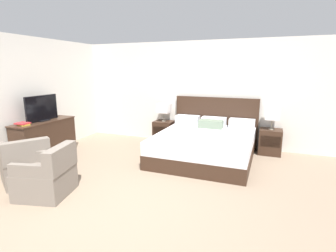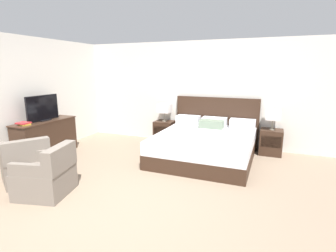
{
  "view_description": "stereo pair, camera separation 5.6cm",
  "coord_description": "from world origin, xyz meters",
  "views": [
    {
      "loc": [
        1.83,
        -2.7,
        1.84
      ],
      "look_at": [
        0.0,
        1.95,
        0.75
      ],
      "focal_mm": 28.0,
      "sensor_mm": 36.0,
      "label": 1
    },
    {
      "loc": [
        1.88,
        -2.68,
        1.84
      ],
      "look_at": [
        0.0,
        1.95,
        0.75
      ],
      "focal_mm": 28.0,
      "sensor_mm": 36.0,
      "label": 2
    }
  ],
  "objects": [
    {
      "name": "ground_plane",
      "position": [
        0.0,
        0.0,
        0.0
      ],
      "size": [
        10.64,
        10.64,
        0.0
      ],
      "primitive_type": "plane",
      "color": "#84705B"
    },
    {
      "name": "dresser",
      "position": [
        -2.61,
        1.39,
        0.4
      ],
      "size": [
        0.48,
        1.39,
        0.77
      ],
      "color": "#332116",
      "rests_on": "ground"
    },
    {
      "name": "tv",
      "position": [
        -2.61,
        1.38,
        1.03
      ],
      "size": [
        0.18,
        0.8,
        0.54
      ],
      "color": "black",
      "rests_on": "dresser"
    },
    {
      "name": "table_lamp_right",
      "position": [
        1.89,
        3.28,
        0.88
      ],
      "size": [
        0.29,
        0.29,
        0.44
      ],
      "color": "gray",
      "rests_on": "nightstand_right"
    },
    {
      "name": "book_blue_cover",
      "position": [
        -2.62,
        0.89,
        0.81
      ],
      "size": [
        0.24,
        0.2,
        0.02
      ],
      "primitive_type": "cube",
      "rotation": [
        0.0,
        0.0,
        0.02
      ],
      "color": "#B7282D",
      "rests_on": "book_red_cover"
    },
    {
      "name": "nightstand_right",
      "position": [
        1.89,
        3.28,
        0.28
      ],
      "size": [
        0.47,
        0.41,
        0.56
      ],
      "color": "#332116",
      "rests_on": "ground"
    },
    {
      "name": "armchair_by_window",
      "position": [
        -1.85,
        0.23,
        0.28
      ],
      "size": [
        0.94,
        0.94,
        0.76
      ],
      "color": "#70665B",
      "rests_on": "ground"
    },
    {
      "name": "wall_left",
      "position": [
        -2.91,
        1.47,
        1.25
      ],
      "size": [
        0.06,
        5.35,
        2.5
      ],
      "primitive_type": "cube",
      "color": "beige",
      "rests_on": "ground"
    },
    {
      "name": "table_lamp_left",
      "position": [
        -0.64,
        3.28,
        0.88
      ],
      "size": [
        0.29,
        0.29,
        0.44
      ],
      "color": "gray",
      "rests_on": "nightstand_left"
    },
    {
      "name": "armchair_companion",
      "position": [
        -1.14,
        0.01,
        0.28
      ],
      "size": [
        0.83,
        0.83,
        0.76
      ],
      "color": "#70665B",
      "rests_on": "ground"
    },
    {
      "name": "book_red_cover",
      "position": [
        -2.6,
        0.89,
        0.78
      ],
      "size": [
        0.24,
        0.19,
        0.03
      ],
      "primitive_type": "cube",
      "rotation": [
        0.0,
        0.0,
        -0.18
      ],
      "color": "gold",
      "rests_on": "dresser"
    },
    {
      "name": "wall_back",
      "position": [
        0.0,
        3.58,
        1.25
      ],
      "size": [
        6.95,
        0.06,
        2.5
      ],
      "primitive_type": "cube",
      "color": "beige",
      "rests_on": "ground"
    },
    {
      "name": "bed",
      "position": [
        0.63,
        2.51,
        0.3
      ],
      "size": [
        1.97,
        2.14,
        1.19
      ],
      "color": "#332116",
      "rests_on": "ground"
    },
    {
      "name": "nightstand_left",
      "position": [
        -0.64,
        3.28,
        0.28
      ],
      "size": [
        0.47,
        0.41,
        0.56
      ],
      "color": "#332116",
      "rests_on": "ground"
    }
  ]
}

